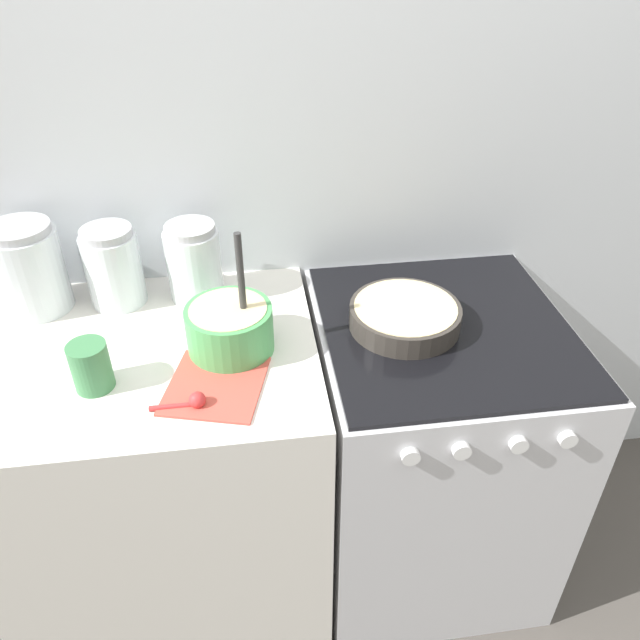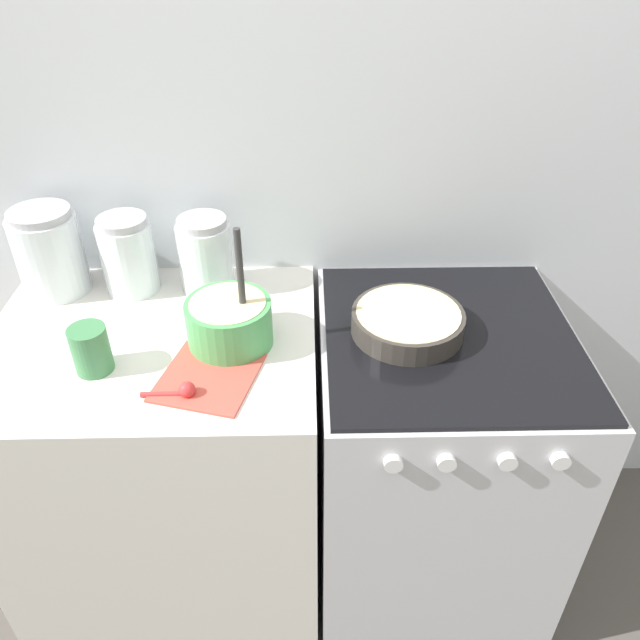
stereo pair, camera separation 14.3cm
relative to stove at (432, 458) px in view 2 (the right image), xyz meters
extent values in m
cube|color=silver|center=(-0.33, 0.36, 0.76)|extent=(4.61, 0.05, 2.40)
cube|color=silver|center=(-0.73, 0.00, 0.00)|extent=(0.80, 0.66, 0.88)
cube|color=silver|center=(0.00, 0.00, -0.01)|extent=(0.63, 0.66, 0.87)
cube|color=black|center=(0.00, 0.00, 0.44)|extent=(0.61, 0.64, 0.01)
cylinder|color=white|center=(-0.17, -0.34, 0.36)|extent=(0.04, 0.02, 0.04)
cylinder|color=white|center=(-0.06, -0.34, 0.36)|extent=(0.04, 0.02, 0.04)
cylinder|color=white|center=(0.06, -0.34, 0.36)|extent=(0.04, 0.02, 0.04)
cylinder|color=white|center=(0.17, -0.34, 0.36)|extent=(0.04, 0.02, 0.04)
cylinder|color=#4CA559|center=(-0.53, -0.02, 0.50)|extent=(0.20, 0.20, 0.11)
cylinder|color=beige|center=(-0.53, -0.02, 0.52)|extent=(0.18, 0.18, 0.06)
cylinder|color=#333333|center=(-0.50, -0.02, 0.60)|extent=(0.02, 0.02, 0.28)
cylinder|color=#38332D|center=(-0.11, 0.01, 0.47)|extent=(0.27, 0.27, 0.06)
cylinder|color=beige|center=(-0.11, 0.01, 0.48)|extent=(0.25, 0.25, 0.05)
cylinder|color=silver|center=(-1.02, 0.23, 0.55)|extent=(0.17, 0.17, 0.21)
cylinder|color=olive|center=(-1.02, 0.23, 0.50)|extent=(0.15, 0.15, 0.13)
cylinder|color=#B2B2B7|center=(-1.02, 0.23, 0.66)|extent=(0.15, 0.15, 0.02)
cylinder|color=silver|center=(-0.82, 0.23, 0.54)|extent=(0.14, 0.14, 0.19)
cylinder|color=silver|center=(-0.82, 0.23, 0.50)|extent=(0.12, 0.12, 0.11)
cylinder|color=#B2B2B7|center=(-0.82, 0.23, 0.64)|extent=(0.13, 0.13, 0.02)
cylinder|color=silver|center=(-0.61, 0.23, 0.53)|extent=(0.14, 0.14, 0.19)
cylinder|color=white|center=(-0.61, 0.23, 0.50)|extent=(0.12, 0.12, 0.11)
cylinder|color=#B2B2B7|center=(-0.61, 0.23, 0.64)|extent=(0.13, 0.13, 0.02)
cylinder|color=#3F7F4C|center=(-0.83, -0.12, 0.50)|extent=(0.08, 0.08, 0.11)
cube|color=#CC4C3F|center=(-0.57, -0.15, 0.44)|extent=(0.25, 0.26, 0.01)
cylinder|color=red|center=(-0.66, -0.21, 0.45)|extent=(0.09, 0.01, 0.01)
sphere|color=red|center=(-0.61, -0.21, 0.46)|extent=(0.04, 0.04, 0.04)
camera|label=1|loc=(-0.49, -1.20, 1.35)|focal=35.00mm
camera|label=2|loc=(-0.34, -1.22, 1.35)|focal=35.00mm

